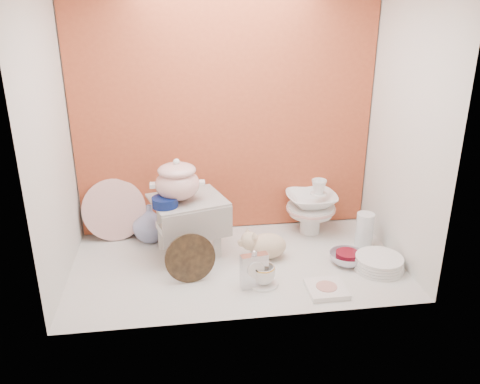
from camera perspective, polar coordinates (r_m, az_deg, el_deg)
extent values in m
plane|color=silver|center=(2.72, -0.36, -8.44)|extent=(1.80, 1.80, 0.00)
cube|color=#B9502E|center=(2.92, -1.73, 9.45)|extent=(1.80, 0.06, 1.50)
cube|color=silver|center=(2.49, -21.54, 5.85)|extent=(0.06, 1.00, 1.50)
cube|color=silver|center=(2.70, 19.02, 7.33)|extent=(0.06, 1.00, 1.50)
cylinder|color=#0A1851|center=(2.62, -8.79, -1.16)|extent=(0.18, 0.18, 0.05)
imported|color=silver|center=(2.99, -10.48, -3.56)|extent=(0.23, 0.23, 0.22)
cube|color=silver|center=(2.47, 1.66, -9.02)|extent=(0.15, 0.07, 0.20)
ellipsoid|color=#CAB08E|center=(2.74, 3.24, -6.28)|extent=(0.32, 0.28, 0.16)
cylinder|color=white|center=(2.54, 2.73, -10.67)|extent=(0.20, 0.20, 0.01)
imported|color=white|center=(2.51, 2.75, -9.63)|extent=(0.16, 0.16, 0.10)
cube|color=white|center=(2.52, 10.10, -11.14)|extent=(0.19, 0.19, 0.03)
cylinder|color=white|center=(2.76, 15.98, -7.99)|extent=(0.32, 0.32, 0.07)
imported|color=silver|center=(2.78, 12.46, -7.59)|extent=(0.26, 0.26, 0.06)
cylinder|color=silver|center=(2.96, 14.39, -4.32)|extent=(0.13, 0.13, 0.21)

